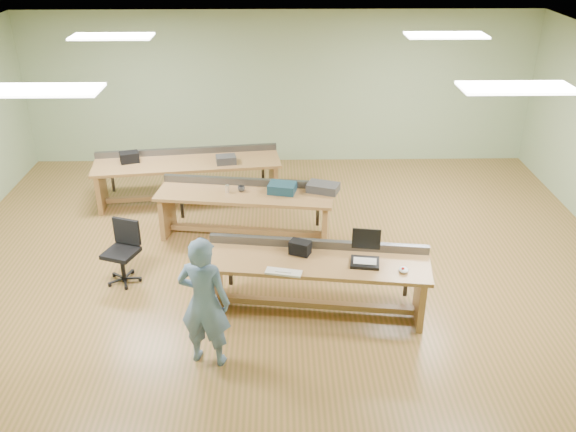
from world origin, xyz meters
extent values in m
plane|color=olive|center=(0.00, 0.00, 0.00)|extent=(10.00, 10.00, 0.00)
plane|color=silver|center=(0.00, 0.00, 3.00)|extent=(10.00, 10.00, 0.00)
cube|color=#91A87F|center=(0.00, 4.00, 1.50)|extent=(10.00, 0.04, 3.00)
cube|color=#91A87F|center=(0.00, -4.00, 1.50)|extent=(10.00, 0.04, 3.00)
cube|color=white|center=(-2.50, -1.50, 2.97)|extent=(1.20, 0.50, 0.03)
cube|color=white|center=(-2.50, 1.50, 2.97)|extent=(1.20, 0.50, 0.03)
cube|color=white|center=(2.50, -1.50, 2.97)|extent=(1.20, 0.50, 0.03)
cube|color=white|center=(2.50, 1.50, 2.97)|extent=(1.20, 0.50, 0.03)
cube|color=olive|center=(0.42, -1.33, 0.72)|extent=(2.91, 1.13, 0.05)
cube|color=olive|center=(-0.89, -1.15, 0.35)|extent=(0.17, 0.66, 0.70)
cube|color=olive|center=(1.72, -1.51, 0.35)|extent=(0.17, 0.66, 0.70)
cube|color=olive|center=(0.42, -1.33, 0.10)|extent=(2.52, 0.44, 0.08)
cube|color=#4D4F54|center=(0.46, -1.00, 0.81)|extent=(2.82, 0.46, 0.11)
cube|color=olive|center=(-0.56, 0.71, 0.72)|extent=(2.80, 1.09, 0.05)
cube|color=olive|center=(-1.81, 0.88, 0.35)|extent=(0.16, 0.63, 0.70)
cube|color=olive|center=(0.69, 0.53, 0.35)|extent=(0.16, 0.63, 0.70)
cube|color=olive|center=(-0.56, 0.71, 0.10)|extent=(2.42, 0.43, 0.08)
cube|color=#4D4F54|center=(-0.52, 1.03, 0.81)|extent=(2.71, 0.45, 0.11)
cube|color=olive|center=(-1.62, 2.04, 0.72)|extent=(3.29, 1.25, 0.05)
cube|color=olive|center=(-3.11, 1.86, 0.35)|extent=(0.17, 0.76, 0.70)
cube|color=olive|center=(-0.12, 2.23, 0.35)|extent=(0.17, 0.76, 0.70)
cube|color=olive|center=(-1.62, 2.04, 0.10)|extent=(2.90, 0.46, 0.08)
cube|color=#4D4F54|center=(-1.66, 2.43, 0.81)|extent=(3.19, 0.48, 0.11)
imported|color=#61829F|center=(-0.87, -2.27, 0.80)|extent=(0.66, 0.51, 1.61)
cube|color=black|center=(1.02, -1.41, 0.77)|extent=(0.39, 0.34, 0.04)
cube|color=black|center=(1.04, -1.27, 1.03)|extent=(0.35, 0.07, 0.28)
cube|color=beige|center=(0.01, -1.61, 0.76)|extent=(0.46, 0.24, 0.03)
ellipsoid|color=white|center=(1.46, -1.60, 0.78)|extent=(0.13, 0.15, 0.06)
cube|color=black|center=(0.23, -1.14, 0.84)|extent=(0.30, 0.26, 0.17)
cylinder|color=black|center=(-2.21, -0.58, 0.22)|extent=(0.06, 0.06, 0.44)
cube|color=black|center=(-2.21, -0.58, 0.46)|extent=(0.54, 0.54, 0.06)
cube|color=black|center=(-2.14, -0.40, 0.69)|extent=(0.39, 0.18, 0.38)
cylinder|color=black|center=(-2.21, -0.58, 0.03)|extent=(0.61, 0.61, 0.06)
cube|color=#153646|center=(0.02, 0.74, 0.82)|extent=(0.47, 0.39, 0.14)
cube|color=#333336|center=(0.65, 0.76, 0.81)|extent=(0.55, 0.45, 0.13)
imported|color=#333336|center=(-0.61, 0.78, 0.79)|extent=(0.12, 0.12, 0.09)
cylinder|color=silver|center=(-0.83, 0.75, 0.81)|extent=(0.08, 0.08, 0.12)
cube|color=black|center=(-2.60, 2.04, 0.84)|extent=(0.37, 0.31, 0.18)
cube|color=#333336|center=(-0.93, 1.96, 0.82)|extent=(0.37, 0.30, 0.13)
camera|label=1|loc=(-0.05, -7.83, 4.67)|focal=38.00mm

